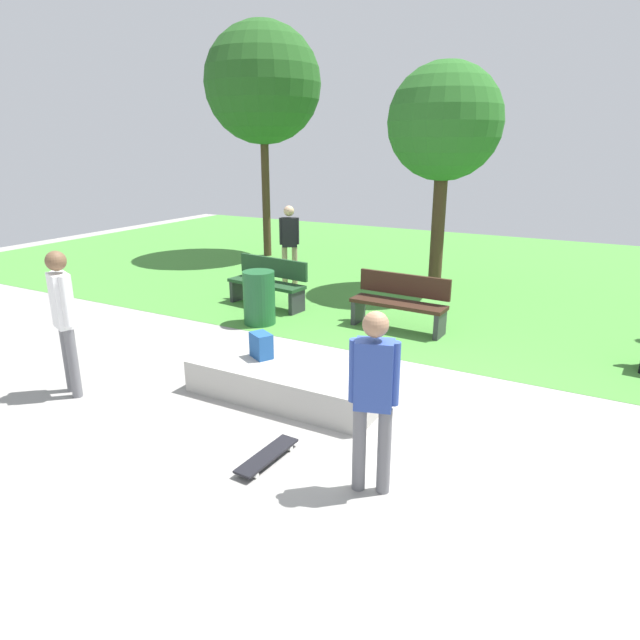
# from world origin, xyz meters

# --- Properties ---
(ground_plane) EXTENTS (28.00, 28.00, 0.00)m
(ground_plane) POSITION_xyz_m (0.00, 0.00, 0.00)
(ground_plane) COLOR gray
(grass_lawn) EXTENTS (26.60, 12.16, 0.01)m
(grass_lawn) POSITION_xyz_m (0.00, 7.92, 0.00)
(grass_lawn) COLOR #478C38
(grass_lawn) RESTS_ON ground_plane
(concrete_ledge) EXTENTS (2.40, 0.95, 0.40)m
(concrete_ledge) POSITION_xyz_m (-1.06, 0.04, 0.20)
(concrete_ledge) COLOR #A8A59E
(concrete_ledge) RESTS_ON ground_plane
(backpack_on_ledge) EXTENTS (0.34, 0.31, 0.32)m
(backpack_on_ledge) POSITION_xyz_m (-1.48, 0.13, 0.56)
(backpack_on_ledge) COLOR #1E4C8C
(backpack_on_ledge) RESTS_ON concrete_ledge
(skater_performing_trick) EXTENTS (0.41, 0.29, 1.68)m
(skater_performing_trick) POSITION_xyz_m (0.61, -1.22, 0.98)
(skater_performing_trick) COLOR slate
(skater_performing_trick) RESTS_ON ground_plane
(skater_watching) EXTENTS (0.40, 0.31, 1.80)m
(skater_watching) POSITION_xyz_m (-3.43, -1.15, 1.06)
(skater_watching) COLOR slate
(skater_watching) RESTS_ON ground_plane
(skateboard_by_ledge) EXTENTS (0.24, 0.81, 0.08)m
(skateboard_by_ledge) POSITION_xyz_m (-0.46, -1.29, 0.06)
(skateboard_by_ledge) COLOR black
(skateboard_by_ledge) RESTS_ON ground_plane
(park_bench_far_left) EXTENTS (1.62, 0.55, 0.91)m
(park_bench_far_left) POSITION_xyz_m (-0.79, 3.17, 0.48)
(park_bench_far_left) COLOR #331E14
(park_bench_far_left) RESTS_ON ground_plane
(park_bench_center_lawn) EXTENTS (1.65, 0.66, 0.91)m
(park_bench_center_lawn) POSITION_xyz_m (-3.47, 3.27, 0.48)
(park_bench_center_lawn) COLOR #1E4223
(park_bench_center_lawn) RESTS_ON ground_plane
(tree_tall_oak) EXTENTS (2.97, 2.97, 5.91)m
(tree_tall_oak) POSITION_xyz_m (-6.27, 7.40, 4.41)
(tree_tall_oak) COLOR #42301E
(tree_tall_oak) RESTS_ON grass_lawn
(tree_leaning_ash) EXTENTS (2.23, 2.23, 4.49)m
(tree_leaning_ash) POSITION_xyz_m (-1.03, 5.87, 3.33)
(tree_leaning_ash) COLOR #42301E
(tree_leaning_ash) RESTS_ON grass_lawn
(trash_bin) EXTENTS (0.54, 0.54, 0.92)m
(trash_bin) POSITION_xyz_m (-3.00, 2.28, 0.46)
(trash_bin) COLOR #1E592D
(trash_bin) RESTS_ON ground_plane
(pedestrian_with_backpack) EXTENTS (0.43, 0.44, 1.71)m
(pedestrian_with_backpack) POSITION_xyz_m (-4.04, 4.96, 1.03)
(pedestrian_with_backpack) COLOR tan
(pedestrian_with_backpack) RESTS_ON ground_plane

